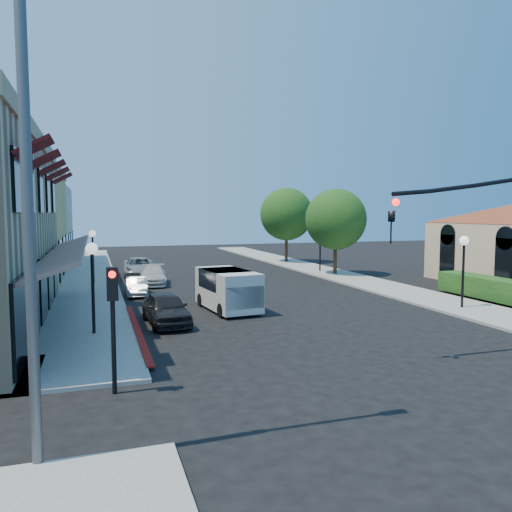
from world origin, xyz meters
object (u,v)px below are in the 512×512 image
object	(u,v)px
secondary_signal	(113,306)
parked_car_a	(166,308)
cobra_streetlight	(48,180)
lamppost_left_far	(93,243)
street_tree_a	(336,219)
street_tree_b	(286,214)
lamppost_right_far	(320,238)
parked_car_c	(153,275)
parked_car_d	(139,267)
lamppost_right_near	(464,253)
white_van	(228,287)
parked_car_b	(136,286)
lamppost_left_near	(92,265)

from	to	relation	value
secondary_signal	parked_car_a	world-z (taller)	secondary_signal
cobra_streetlight	lamppost_left_far	size ratio (longest dim) A/B	2.61
street_tree_a	street_tree_b	world-z (taller)	street_tree_b
lamppost_right_far	parked_car_c	xyz separation A→B (m)	(-13.30, -2.89, -2.13)
parked_car_d	lamppost_right_near	bearing A→B (deg)	-49.77
street_tree_a	secondary_signal	bearing A→B (deg)	-129.21
lamppost_right_near	white_van	size ratio (longest dim) A/B	0.79
street_tree_a	parked_car_a	size ratio (longest dim) A/B	1.63
lamppost_left_far	secondary_signal	bearing A→B (deg)	-88.61
parked_car_b	parked_car_d	bearing A→B (deg)	85.86
parked_car_c	lamppost_left_near	bearing A→B (deg)	-98.33
lamppost_left_near	parked_car_c	distance (m)	13.78
cobra_streetlight	parked_car_b	bearing A→B (deg)	81.23
lamppost_right_far	white_van	size ratio (longest dim) A/B	0.79
secondary_signal	lamppost_right_far	bearing A→B (deg)	53.86
cobra_streetlight	lamppost_right_near	distance (m)	20.44
lamppost_left_near	white_van	distance (m)	7.14
street_tree_b	lamppost_left_far	distance (m)	20.06
parked_car_b	secondary_signal	bearing A→B (deg)	-94.82
cobra_streetlight	lamppost_left_near	bearing A→B (deg)	86.29
street_tree_b	lamppost_left_near	world-z (taller)	street_tree_b
street_tree_a	parked_car_c	xyz separation A→B (m)	(-13.60, -0.89, -3.59)
lamppost_right_near	parked_car_a	world-z (taller)	lamppost_right_near
street_tree_b	secondary_signal	distance (m)	34.97
lamppost_right_far	lamppost_right_near	bearing A→B (deg)	-90.00
parked_car_a	white_van	bearing A→B (deg)	28.94
lamppost_right_near	parked_car_d	world-z (taller)	lamppost_right_near
lamppost_right_far	parked_car_c	size ratio (longest dim) A/B	0.85
cobra_streetlight	parked_car_a	size ratio (longest dim) A/B	2.35
street_tree_b	parked_car_d	distance (m)	15.79
lamppost_left_near	parked_car_c	xyz separation A→B (m)	(3.70, 13.11, -2.13)
lamppost_left_far	lamppost_right_near	distance (m)	22.02
secondary_signal	lamppost_right_near	world-z (taller)	lamppost_right_near
lamppost_right_near	parked_car_d	xyz separation A→B (m)	(-13.79, 18.00, -2.05)
street_tree_a	lamppost_right_far	world-z (taller)	street_tree_a
lamppost_right_near	parked_car_d	size ratio (longest dim) A/B	0.73
white_van	parked_car_d	xyz separation A→B (m)	(-2.92, 14.72, -0.44)
lamppost_left_far	lamppost_right_far	distance (m)	17.12
street_tree_a	street_tree_b	xyz separation A→B (m)	(0.00, 10.00, 0.35)
parked_car_c	secondary_signal	bearing A→B (deg)	-91.79
secondary_signal	lamppost_right_far	distance (m)	27.98
lamppost_left_far	lamppost_left_near	bearing A→B (deg)	-90.00
street_tree_a	parked_car_d	world-z (taller)	street_tree_a
street_tree_a	cobra_streetlight	world-z (taller)	cobra_streetlight
parked_car_c	parked_car_d	distance (m)	4.92
parked_car_a	parked_car_b	size ratio (longest dim) A/B	1.25
lamppost_right_near	parked_car_a	size ratio (longest dim) A/B	0.90
lamppost_left_far	lamppost_right_far	size ratio (longest dim) A/B	1.00
lamppost_left_near	white_van	xyz separation A→B (m)	(6.14, 3.28, -1.61)
cobra_streetlight	parked_car_b	xyz separation A→B (m)	(2.95, 19.11, -4.74)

